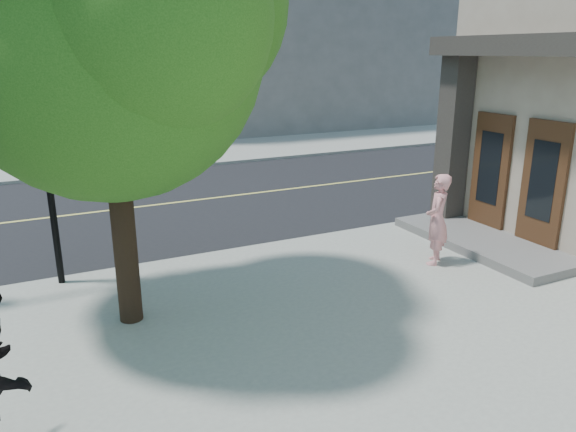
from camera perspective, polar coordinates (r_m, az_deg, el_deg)
ground at (r=11.03m, az=-27.61°, el=-7.05°), size 140.00×140.00×0.00m
road_ew at (r=15.29m, az=-27.47°, el=-0.65°), size 140.00×9.00×0.01m
sidewalk_ne at (r=34.45m, az=-4.06°, el=10.09°), size 29.00×25.00×0.12m
man_on_phone at (r=10.85m, az=15.36°, el=-0.34°), size 0.76×0.76×1.78m
street_tree at (r=8.06m, az=-17.95°, el=20.42°), size 5.36×4.88×7.12m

